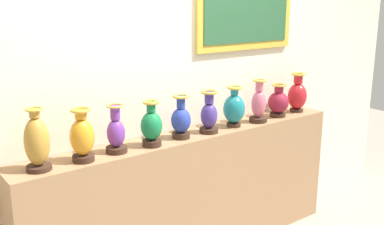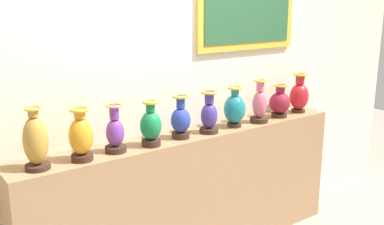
{
  "view_description": "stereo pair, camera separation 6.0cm",
  "coord_description": "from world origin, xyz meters",
  "views": [
    {
      "loc": [
        -1.96,
        -2.6,
        2.03
      ],
      "look_at": [
        0.0,
        0.0,
        1.19
      ],
      "focal_mm": 41.66,
      "sensor_mm": 36.0,
      "label": 1
    },
    {
      "loc": [
        -1.91,
        -2.64,
        2.03
      ],
      "look_at": [
        0.0,
        0.0,
        1.19
      ],
      "focal_mm": 41.66,
      "sensor_mm": 36.0,
      "label": 2
    }
  ],
  "objects": [
    {
      "name": "vase_amber",
      "position": [
        -0.91,
        -0.05,
        1.18
      ],
      "size": [
        0.15,
        0.15,
        0.35
      ],
      "color": "#382319",
      "rests_on": "display_shelf"
    },
    {
      "name": "vase_teal",
      "position": [
        0.39,
        -0.04,
        1.17
      ],
      "size": [
        0.18,
        0.18,
        0.33
      ],
      "color": "#382319",
      "rests_on": "display_shelf"
    },
    {
      "name": "vase_violet",
      "position": [
        -0.66,
        -0.03,
        1.16
      ],
      "size": [
        0.15,
        0.15,
        0.33
      ],
      "color": "#382319",
      "rests_on": "display_shelf"
    },
    {
      "name": "vase_rose",
      "position": [
        0.65,
        -0.06,
        1.17
      ],
      "size": [
        0.15,
        0.15,
        0.36
      ],
      "color": "#382319",
      "rests_on": "display_shelf"
    },
    {
      "name": "vase_burgundy",
      "position": [
        0.92,
        -0.03,
        1.15
      ],
      "size": [
        0.18,
        0.18,
        0.29
      ],
      "color": "#382319",
      "rests_on": "display_shelf"
    },
    {
      "name": "back_wall",
      "position": [
        0.01,
        0.22,
        1.54
      ],
      "size": [
        5.46,
        0.14,
        3.06
      ],
      "color": "beige",
      "rests_on": "ground_plane"
    },
    {
      "name": "display_shelf",
      "position": [
        0.0,
        0.0,
        0.51
      ],
      "size": [
        2.79,
        0.33,
        1.02
      ],
      "primitive_type": "cube",
      "color": "#99704C",
      "rests_on": "ground_plane"
    },
    {
      "name": "vase_indigo",
      "position": [
        0.13,
        -0.05,
        1.17
      ],
      "size": [
        0.15,
        0.15,
        0.33
      ],
      "color": "#382319",
      "rests_on": "display_shelf"
    },
    {
      "name": "vase_emerald",
      "position": [
        -0.4,
        -0.06,
        1.17
      ],
      "size": [
        0.15,
        0.15,
        0.33
      ],
      "color": "#382319",
      "rests_on": "display_shelf"
    },
    {
      "name": "vase_crimson",
      "position": [
        1.19,
        -0.02,
        1.18
      ],
      "size": [
        0.17,
        0.17,
        0.36
      ],
      "color": "#382319",
      "rests_on": "display_shelf"
    },
    {
      "name": "vase_ochre",
      "position": [
        -1.18,
        -0.04,
        1.2
      ],
      "size": [
        0.15,
        0.15,
        0.39
      ],
      "color": "#382319",
      "rests_on": "display_shelf"
    },
    {
      "name": "vase_cobalt",
      "position": [
        -0.13,
        -0.03,
        1.16
      ],
      "size": [
        0.15,
        0.15,
        0.33
      ],
      "color": "#382319",
      "rests_on": "display_shelf"
    }
  ]
}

